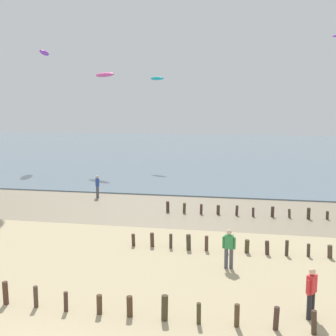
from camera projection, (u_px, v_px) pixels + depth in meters
wet_sand_strip at (163, 209)px, 29.09m from camera, size 120.00×8.74×0.01m
sea at (214, 150)px, 67.33m from camera, size 160.00×70.00×0.10m
groyne_near at (129, 305)px, 14.34m from camera, size 11.70×0.30×0.86m
groyne_mid at (227, 245)px, 20.68m from camera, size 9.49×0.36×0.76m
groyne_far at (297, 213)px, 26.82m from camera, size 17.83×0.36×0.71m
person_nearest_camera at (229, 248)px, 18.50m from camera, size 0.57×0.26×1.71m
person_by_waterline at (97, 186)px, 32.70m from camera, size 0.38×0.49×1.71m
person_trailing_behind at (311, 292)px, 14.14m from camera, size 0.38×0.50×1.71m
kite_aloft_0 at (44, 53)px, 49.02m from camera, size 2.12×3.35×0.80m
kite_aloft_4 at (105, 75)px, 45.15m from camera, size 2.98×2.49×0.59m
kite_aloft_9 at (157, 78)px, 47.90m from camera, size 2.04×1.68×0.47m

